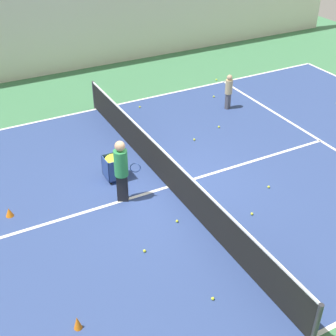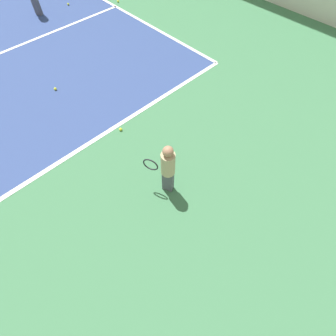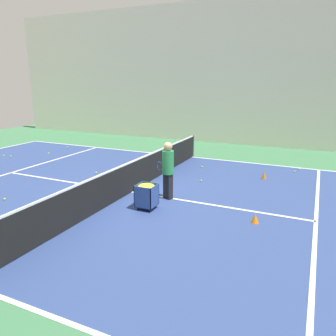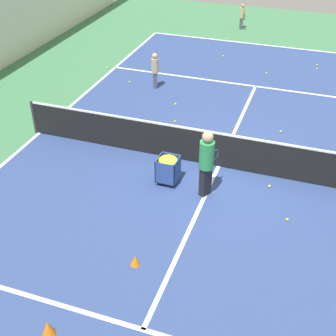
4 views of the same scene
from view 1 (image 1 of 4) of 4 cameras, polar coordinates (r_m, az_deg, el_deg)
ground_plane at (r=13.00m, az=-0.00°, el=-2.33°), size 32.73×32.73×0.00m
court_playing_area at (r=13.00m, az=-0.00°, el=-2.33°), size 11.28×20.40×0.00m
line_sideline_right at (r=17.52m, az=-8.73°, el=7.11°), size 0.10×20.40×0.00m
line_service_near at (r=16.01m, az=18.07°, el=3.19°), size 11.28×0.10×0.00m
line_centre_service at (r=13.00m, az=-0.00°, el=-2.31°), size 0.10×11.22×0.00m
tennis_net at (r=12.70m, az=-0.00°, el=-0.33°), size 11.58×0.10×1.05m
coach_at_net at (r=11.99m, az=-5.71°, el=0.06°), size 0.48×0.72×1.79m
child_midcourt at (r=17.22m, az=7.41°, el=9.48°), size 0.35×0.35×1.30m
ball_cart at (r=13.14m, az=-6.61°, el=0.59°), size 0.53×0.54×0.75m
training_cone_0 at (r=9.56m, az=-10.98°, el=-18.02°), size 0.17×0.17×0.30m
training_cone_2 at (r=12.56m, az=-18.79°, el=-5.11°), size 0.20×0.20×0.24m
tennis_ball_1 at (r=17.44m, az=-3.46°, el=7.44°), size 0.07×0.07×0.07m
tennis_ball_2 at (r=18.34m, az=5.60°, el=8.66°), size 0.07×0.07×0.07m
tennis_ball_4 at (r=19.94m, az=5.92°, el=10.66°), size 0.07×0.07×0.07m
tennis_ball_8 at (r=11.75m, az=1.11°, el=-6.49°), size 0.07×0.07×0.07m
tennis_ball_10 at (r=12.17m, az=10.19°, el=-5.51°), size 0.07×0.07×0.07m
tennis_ball_11 at (r=10.95m, az=-2.89°, el=-10.06°), size 0.07×0.07×0.07m
tennis_ball_12 at (r=9.98m, az=5.48°, el=-15.56°), size 0.07×0.07×0.07m
tennis_ball_15 at (r=15.24m, az=3.22°, el=3.49°), size 0.07×0.07×0.07m
tennis_ball_16 at (r=16.09m, az=6.23°, el=5.01°), size 0.07×0.07×0.07m
tennis_ball_19 at (r=13.24m, az=12.17°, el=-2.26°), size 0.07×0.07×0.07m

